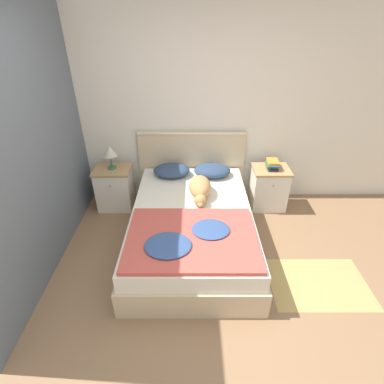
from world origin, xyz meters
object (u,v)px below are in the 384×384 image
book_stack (272,164)px  bed (192,227)px  nightstand_left (115,188)px  pillow_left (172,170)px  table_lamp (110,152)px  dog (200,188)px  nightstand_right (269,188)px  pillow_right (212,170)px

book_stack → bed: bearing=-142.9°
bed → nightstand_left: size_ratio=3.50×
pillow_left → table_lamp: 0.83m
dog → table_lamp: size_ratio=2.04×
pillow_left → nightstand_right: bearing=-0.5°
bed → book_stack: bearing=37.1°
pillow_right → table_lamp: (-1.32, 0.01, 0.26)m
nightstand_right → pillow_left: 1.35m
pillow_right → dog: size_ratio=0.76×
nightstand_right → pillow_left: bearing=179.5°
book_stack → table_lamp: (-2.11, 0.01, 0.18)m
pillow_left → dog: 0.63m
nightstand_right → pillow_right: pillow_right is taller
nightstand_right → bed: bearing=-143.2°
nightstand_right → pillow_left: (-1.32, 0.01, 0.26)m
pillow_left → book_stack: book_stack is taller
nightstand_left → nightstand_right: 2.11m
nightstand_right → book_stack: bearing=83.3°
bed → nightstand_right: size_ratio=3.50×
book_stack → table_lamp: bearing=179.8°
nightstand_left → dog: bearing=-23.3°
pillow_right → book_stack: size_ratio=2.18×
pillow_right → bed: bearing=-108.7°
pillow_left → table_lamp: (-0.78, 0.01, 0.26)m
nightstand_left → pillow_left: 0.83m
dog → table_lamp: 1.28m
bed → table_lamp: bearing=142.7°
table_lamp → pillow_left: bearing=-0.4°
nightstand_right → pillow_left: size_ratio=1.22×
bed → nightstand_right: (1.05, 0.79, 0.06)m
dog → pillow_left: bearing=126.0°
bed → nightstand_right: bearing=36.8°
pillow_right → nightstand_right: bearing=-0.8°
bed → dog: size_ratio=3.23×
nightstand_left → pillow_left: pillow_left is taller
pillow_right → table_lamp: table_lamp is taller
table_lamp → pillow_right: bearing=-0.2°
nightstand_right → dog: size_ratio=0.92×
pillow_right → book_stack: book_stack is taller
bed → table_lamp: table_lamp is taller
bed → pillow_left: pillow_left is taller
nightstand_left → table_lamp: table_lamp is taller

